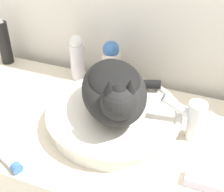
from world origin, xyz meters
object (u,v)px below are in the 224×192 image
cat (115,89)px  faucet (192,118)px  hairspray_can_black (4,42)px  deodorant_stick (77,57)px  soap_bar (203,181)px  cream_tube (3,154)px  lotion_bottle_white (111,64)px

cat → faucet: cat is taller
hairspray_can_black → deodorant_stick: hairspray_can_black is taller
cat → deodorant_stick: (-0.22, 0.21, -0.05)m
deodorant_stick → soap_bar: 0.59m
cream_tube → faucet: bearing=30.9°
cat → hairspray_can_black: cat is taller
cat → lotion_bottle_white: cat is taller
cat → lotion_bottle_white: 0.23m
hairspray_can_black → cream_tube: size_ratio=1.20×
cat → soap_bar: cat is taller
soap_bar → cream_tube: bearing=-168.2°
hairspray_can_black → deodorant_stick: (0.31, 0.00, -0.01)m
lotion_bottle_white → cream_tube: 0.45m
faucet → hairspray_can_black: hairspray_can_black is taller
cat → soap_bar: 0.32m
cream_tube → soap_bar: size_ratio=1.83×
lotion_bottle_white → cream_tube: (-0.13, -0.43, -0.07)m
hairspray_can_black → deodorant_stick: 0.31m
lotion_bottle_white → deodorant_stick: (-0.13, 0.00, 0.00)m
cat → cream_tube: bearing=-73.0°
faucet → cream_tube: 0.50m
soap_bar → hairspray_can_black: bearing=157.7°
cream_tube → soap_bar: 0.50m
hairspray_can_black → cream_tube: (0.31, -0.43, -0.07)m
lotion_bottle_white → deodorant_stick: size_ratio=1.00×
faucet → lotion_bottle_white: bearing=-37.1°
lotion_bottle_white → deodorant_stick: bearing=180.0°
deodorant_stick → cat: bearing=-43.4°
faucet → deodorant_stick: (-0.43, 0.17, 0.01)m
cat → faucet: size_ratio=2.52×
deodorant_stick → cream_tube: (-0.00, -0.43, -0.07)m
faucet → deodorant_stick: 0.46m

